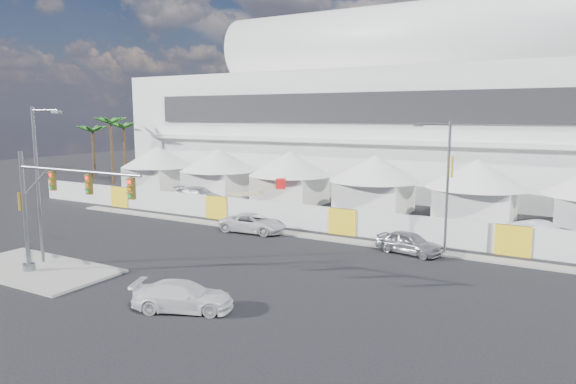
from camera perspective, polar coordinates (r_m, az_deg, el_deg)
The scene contains 17 objects.
ground at distance 31.26m, azimuth -15.37°, elevation -8.60°, with size 160.00×160.00×0.00m, color black.
median_island at distance 33.94m, azimuth -26.28°, elevation -7.69°, with size 10.00×5.00×0.15m, color gray.
far_curb at distance 34.65m, azimuth 26.58°, elevation -7.42°, with size 80.00×1.20×0.12m, color gray.
stadium at distance 63.71m, azimuth 18.46°, elevation 8.49°, with size 80.00×24.80×21.98m.
tent_row at distance 49.90m, azimuth 4.76°, elevation 1.74°, with size 53.40×8.40×5.40m.
hoarding_fence at distance 39.46m, azimuth 6.13°, elevation -3.27°, with size 70.00×0.25×2.00m, color silver.
palm_cluster at distance 74.54m, azimuth -17.79°, elevation 6.49°, with size 10.60×10.60×8.55m.
sedan_silver at distance 34.80m, azimuth 13.31°, elevation -5.49°, with size 4.39×1.77×1.50m, color #A9A8AD.
pickup_curb at distance 40.01m, azimuth -3.90°, elevation -3.48°, with size 5.22×2.41×1.45m, color silver.
pickup_near at distance 24.93m, azimuth -11.56°, elevation -11.27°, with size 4.69×1.91×1.36m, color silver.
lot_car_a at distance 40.51m, azimuth 26.30°, elevation -4.11°, with size 4.79×1.67×1.58m, color silver.
lot_car_b at distance 38.60m, azimuth 28.71°, elevation -5.02°, with size 4.09×1.65×1.39m, color black.
lot_car_c at distance 54.20m, azimuth -9.84°, elevation -0.32°, with size 5.54×2.25×1.61m, color #B7B6BB.
traffic_mast at distance 31.03m, azimuth -25.12°, elevation -1.58°, with size 9.62×0.67×6.91m.
streetlight_median at distance 33.91m, azimuth -25.88°, elevation 1.75°, with size 2.60×0.26×9.39m.
streetlight_curb at distance 34.49m, azimuth 17.02°, elevation 1.49°, with size 2.57×0.58×8.68m.
boom_lift at distance 47.38m, azimuth -5.45°, elevation -1.40°, with size 6.77×2.69×3.31m.
Camera 1 is at (21.38, -20.93, 9.07)m, focal length 32.00 mm.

